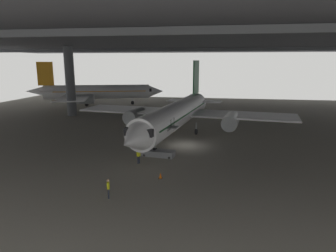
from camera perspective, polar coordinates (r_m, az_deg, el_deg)
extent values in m
plane|color=gray|center=(40.00, 3.27, -3.70)|extent=(110.00, 110.00, 0.00)
cylinder|color=#4C4F54|center=(64.72, -18.08, 8.01)|extent=(1.87, 1.87, 13.93)
cube|color=#38383D|center=(52.33, 5.26, 16.03)|extent=(121.00, 99.00, 1.20)
cube|color=#4C4F54|center=(27.74, 0.90, 17.62)|extent=(115.50, 0.50, 0.70)
cube|color=#4C4F54|center=(68.71, 6.38, 14.20)|extent=(115.50, 0.50, 0.70)
cylinder|color=white|center=(43.46, 1.58, 2.19)|extent=(7.28, 27.20, 3.62)
cone|color=white|center=(29.56, -6.58, -2.59)|extent=(4.11, 4.78, 3.54)
cube|color=black|center=(31.48, -4.90, -0.80)|extent=(3.39, 2.93, 0.80)
cone|color=white|center=(57.92, 5.75, 4.96)|extent=(3.84, 6.15, 3.07)
cube|color=#19592D|center=(55.32, 5.34, 9.22)|extent=(0.78, 3.94, 5.92)
cube|color=white|center=(54.23, 7.65, 4.63)|extent=(4.96, 3.56, 0.16)
cube|color=white|center=(55.33, 2.47, 4.87)|extent=(4.96, 3.56, 0.16)
cube|color=white|center=(46.24, 14.34, 1.96)|extent=(15.88, 8.59, 0.24)
cylinder|color=#9EA3A8|center=(44.56, 11.81, 0.88)|extent=(2.87, 4.96, 2.24)
cube|color=white|center=(50.81, -7.25, 3.12)|extent=(15.88, 8.59, 0.24)
cylinder|color=#9EA3A8|center=(48.41, -6.26, 1.94)|extent=(2.87, 4.96, 2.24)
cube|color=#19592D|center=(43.41, 1.58, 2.54)|extent=(7.08, 25.25, 0.16)
cylinder|color=#9EA3A8|center=(35.54, -2.50, -3.62)|extent=(0.20, 0.20, 1.15)
cylinder|color=black|center=(35.76, -2.49, -4.86)|extent=(0.42, 0.93, 0.90)
cylinder|color=#9EA3A8|center=(45.80, 5.37, -0.10)|extent=(0.20, 0.20, 1.15)
cylinder|color=black|center=(45.97, 5.35, -1.08)|extent=(0.42, 0.93, 0.90)
cylinder|color=#9EA3A8|center=(47.02, -0.37, 0.27)|extent=(0.20, 0.20, 1.15)
cylinder|color=black|center=(47.19, -0.37, -0.68)|extent=(0.42, 0.93, 0.90)
cube|color=slate|center=(35.48, -1.81, -5.16)|extent=(3.92, 2.00, 0.70)
cube|color=slate|center=(34.99, -1.83, -2.35)|extent=(3.63, 1.77, 2.98)
cube|color=slate|center=(34.14, 0.85, -0.22)|extent=(1.27, 1.44, 0.12)
cylinder|color=black|center=(34.60, 1.14, 0.79)|extent=(0.06, 0.06, 1.00)
cylinder|color=black|center=(33.48, 0.56, 0.41)|extent=(0.06, 0.06, 1.00)
cylinder|color=black|center=(35.72, 0.90, -5.37)|extent=(0.31, 0.16, 0.30)
cylinder|color=black|center=(34.44, 0.22, -6.03)|extent=(0.31, 0.16, 0.30)
cylinder|color=black|center=(36.68, -3.71, -4.93)|extent=(0.31, 0.16, 0.30)
cylinder|color=black|center=(35.44, -4.54, -5.55)|extent=(0.31, 0.16, 0.30)
cylinder|color=#232838|center=(25.48, -11.23, -12.35)|extent=(0.14, 0.14, 0.82)
cylinder|color=#232838|center=(25.31, -11.22, -12.51)|extent=(0.14, 0.14, 0.82)
cube|color=yellow|center=(25.11, -11.29, -10.97)|extent=(0.34, 0.42, 0.58)
cylinder|color=yellow|center=(25.32, -11.31, -10.71)|extent=(0.09, 0.09, 0.55)
cylinder|color=yellow|center=(24.89, -11.28, -11.11)|extent=(0.09, 0.09, 0.55)
sphere|color=tan|center=(24.96, -11.33, -10.10)|extent=(0.22, 0.22, 0.22)
cylinder|color=#232838|center=(33.09, -5.48, -6.37)|extent=(0.14, 0.14, 0.83)
cylinder|color=#232838|center=(32.97, -5.71, -6.45)|extent=(0.14, 0.14, 0.83)
cube|color=yellow|center=(32.82, -5.62, -5.24)|extent=(0.37, 0.42, 0.59)
cylinder|color=yellow|center=(32.96, -5.33, -5.11)|extent=(0.09, 0.09, 0.56)
cylinder|color=yellow|center=(32.66, -5.92, -5.28)|extent=(0.09, 0.09, 0.56)
sphere|color=beige|center=(32.70, -5.64, -4.55)|extent=(0.22, 0.22, 0.22)
cylinder|color=white|center=(79.52, -13.21, 6.32)|extent=(26.24, 10.98, 3.53)
cone|color=white|center=(79.31, -2.48, 6.61)|extent=(5.06, 4.54, 3.46)
cube|color=black|center=(79.12, -4.11, 6.90)|extent=(3.23, 3.59, 0.78)
cone|color=white|center=(82.39, -23.53, 6.08)|extent=(6.28, 4.51, 3.00)
cube|color=orange|center=(81.52, -22.27, 9.17)|extent=(3.76, 1.34, 5.78)
cube|color=white|center=(83.92, -20.97, 6.49)|extent=(4.07, 5.14, 0.16)
cube|color=white|center=(79.14, -21.81, 6.14)|extent=(4.07, 5.14, 0.16)
cube|color=white|center=(89.13, -15.33, 6.56)|extent=(10.41, 16.00, 0.24)
cylinder|color=#9EA3A8|center=(87.18, -14.22, 6.10)|extent=(5.03, 3.42, 2.19)
cube|color=white|center=(71.15, -17.39, 5.17)|extent=(10.41, 16.00, 0.24)
cylinder|color=#9EA3A8|center=(72.64, -15.62, 4.91)|extent=(5.03, 3.42, 2.19)
cube|color=orange|center=(79.49, -13.22, 6.51)|extent=(24.41, 10.49, 0.16)
cylinder|color=#9EA3A8|center=(79.29, -6.76, 5.00)|extent=(0.20, 0.20, 1.15)
cylinder|color=black|center=(79.39, -6.74, 4.42)|extent=(0.95, 0.55, 0.90)
cylinder|color=#9EA3A8|center=(82.39, -14.75, 4.95)|extent=(0.20, 0.20, 1.15)
cylinder|color=black|center=(82.49, -14.72, 4.40)|extent=(0.95, 0.55, 0.90)
cylinder|color=#9EA3A8|center=(77.74, -15.20, 4.52)|extent=(0.20, 0.20, 1.15)
cylinder|color=black|center=(77.84, -15.17, 3.94)|extent=(0.95, 0.55, 0.90)
cube|color=black|center=(28.97, -1.44, -9.88)|extent=(0.36, 0.36, 0.04)
cone|color=orange|center=(28.86, -1.44, -9.33)|extent=(0.30, 0.30, 0.56)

